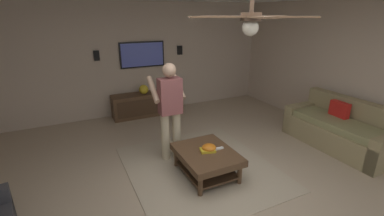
{
  "coord_description": "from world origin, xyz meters",
  "views": [
    {
      "loc": [
        -2.56,
        1.65,
        2.36
      ],
      "look_at": [
        0.64,
        0.1,
        1.09
      ],
      "focal_mm": 25.05,
      "sensor_mm": 36.0,
      "label": 1
    }
  ],
  "objects_px": {
    "couch": "(340,130)",
    "tv": "(142,55)",
    "book": "(208,150)",
    "ceiling_fan": "(251,20)",
    "bowl": "(209,147)",
    "media_console": "(148,104)",
    "vase_round": "(144,89)",
    "wall_speaker_left": "(180,50)",
    "coffee_table": "(206,157)",
    "person_standing": "(170,106)",
    "wall_speaker_right": "(97,56)",
    "remote_white": "(219,148)"
  },
  "relations": [
    {
      "from": "couch",
      "to": "tv",
      "type": "distance_m",
      "value": 4.48
    },
    {
      "from": "book",
      "to": "ceiling_fan",
      "type": "relative_size",
      "value": 0.19
    },
    {
      "from": "bowl",
      "to": "ceiling_fan",
      "type": "xyz_separation_m",
      "value": [
        -0.96,
        0.13,
        1.85
      ]
    },
    {
      "from": "media_console",
      "to": "bowl",
      "type": "height_order",
      "value": "media_console"
    },
    {
      "from": "vase_round",
      "to": "wall_speaker_left",
      "type": "distance_m",
      "value": 1.38
    },
    {
      "from": "couch",
      "to": "vase_round",
      "type": "relative_size",
      "value": 8.68
    },
    {
      "from": "media_console",
      "to": "coffee_table",
      "type": "bearing_deg",
      "value": 0.5
    },
    {
      "from": "person_standing",
      "to": "ceiling_fan",
      "type": "distance_m",
      "value": 2.17
    },
    {
      "from": "book",
      "to": "wall_speaker_right",
      "type": "bearing_deg",
      "value": -56.82
    },
    {
      "from": "wall_speaker_right",
      "to": "ceiling_fan",
      "type": "distance_m",
      "value": 4.3
    },
    {
      "from": "bowl",
      "to": "wall_speaker_right",
      "type": "bearing_deg",
      "value": 19.32
    },
    {
      "from": "coffee_table",
      "to": "vase_round",
      "type": "bearing_deg",
      "value": 2.44
    },
    {
      "from": "remote_white",
      "to": "vase_round",
      "type": "bearing_deg",
      "value": 97.49
    },
    {
      "from": "tv",
      "to": "book",
      "type": "height_order",
      "value": "tv"
    },
    {
      "from": "bowl",
      "to": "ceiling_fan",
      "type": "bearing_deg",
      "value": 172.54
    },
    {
      "from": "couch",
      "to": "wall_speaker_right",
      "type": "bearing_deg",
      "value": -42.84
    },
    {
      "from": "person_standing",
      "to": "book",
      "type": "distance_m",
      "value": 0.95
    },
    {
      "from": "couch",
      "to": "bowl",
      "type": "distance_m",
      "value": 2.65
    },
    {
      "from": "tv",
      "to": "wall_speaker_left",
      "type": "bearing_deg",
      "value": 90.77
    },
    {
      "from": "vase_round",
      "to": "wall_speaker_right",
      "type": "height_order",
      "value": "wall_speaker_right"
    },
    {
      "from": "book",
      "to": "wall_speaker_left",
      "type": "relative_size",
      "value": 1.0
    },
    {
      "from": "media_console",
      "to": "ceiling_fan",
      "type": "height_order",
      "value": "ceiling_fan"
    },
    {
      "from": "bowl",
      "to": "ceiling_fan",
      "type": "height_order",
      "value": "ceiling_fan"
    },
    {
      "from": "media_console",
      "to": "bowl",
      "type": "bearing_deg",
      "value": 1.45
    },
    {
      "from": "media_console",
      "to": "book",
      "type": "relative_size",
      "value": 7.73
    },
    {
      "from": "media_console",
      "to": "person_standing",
      "type": "bearing_deg",
      "value": -6.91
    },
    {
      "from": "coffee_table",
      "to": "bowl",
      "type": "relative_size",
      "value": 4.66
    },
    {
      "from": "coffee_table",
      "to": "tv",
      "type": "distance_m",
      "value": 3.35
    },
    {
      "from": "couch",
      "to": "media_console",
      "type": "distance_m",
      "value": 4.15
    },
    {
      "from": "couch",
      "to": "person_standing",
      "type": "height_order",
      "value": "person_standing"
    },
    {
      "from": "coffee_table",
      "to": "ceiling_fan",
      "type": "distance_m",
      "value": 2.22
    },
    {
      "from": "bowl",
      "to": "ceiling_fan",
      "type": "relative_size",
      "value": 0.18
    },
    {
      "from": "tv",
      "to": "person_standing",
      "type": "height_order",
      "value": "tv"
    },
    {
      "from": "bowl",
      "to": "wall_speaker_right",
      "type": "distance_m",
      "value": 3.49
    },
    {
      "from": "book",
      "to": "tv",
      "type": "bearing_deg",
      "value": -74.77
    },
    {
      "from": "couch",
      "to": "wall_speaker_right",
      "type": "xyz_separation_m",
      "value": [
        3.4,
        3.74,
        1.15
      ]
    },
    {
      "from": "coffee_table",
      "to": "wall_speaker_left",
      "type": "bearing_deg",
      "value": -16.68
    },
    {
      "from": "book",
      "to": "wall_speaker_left",
      "type": "bearing_deg",
      "value": -91.9
    },
    {
      "from": "person_standing",
      "to": "tv",
      "type": "bearing_deg",
      "value": -5.18
    },
    {
      "from": "coffee_table",
      "to": "remote_white",
      "type": "xyz_separation_m",
      "value": [
        -0.02,
        -0.2,
        0.12
      ]
    },
    {
      "from": "remote_white",
      "to": "ceiling_fan",
      "type": "relative_size",
      "value": 0.13
    },
    {
      "from": "remote_white",
      "to": "ceiling_fan",
      "type": "xyz_separation_m",
      "value": [
        -0.93,
        0.28,
        1.89
      ]
    },
    {
      "from": "media_console",
      "to": "couch",
      "type": "bearing_deg",
      "value": 40.76
    },
    {
      "from": "bowl",
      "to": "remote_white",
      "type": "relative_size",
      "value": 1.43
    },
    {
      "from": "coffee_table",
      "to": "remote_white",
      "type": "height_order",
      "value": "remote_white"
    },
    {
      "from": "couch",
      "to": "wall_speaker_right",
      "type": "height_order",
      "value": "wall_speaker_right"
    },
    {
      "from": "wall_speaker_left",
      "to": "wall_speaker_right",
      "type": "xyz_separation_m",
      "value": [
        0.0,
        2.0,
        -0.01
      ]
    },
    {
      "from": "tv",
      "to": "person_standing",
      "type": "xyz_separation_m",
      "value": [
        -2.42,
        0.26,
        -0.5
      ]
    },
    {
      "from": "person_standing",
      "to": "wall_speaker_left",
      "type": "bearing_deg",
      "value": -25.89
    },
    {
      "from": "media_console",
      "to": "book",
      "type": "xyz_separation_m",
      "value": [
        -2.91,
        -0.04,
        0.14
      ]
    }
  ]
}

